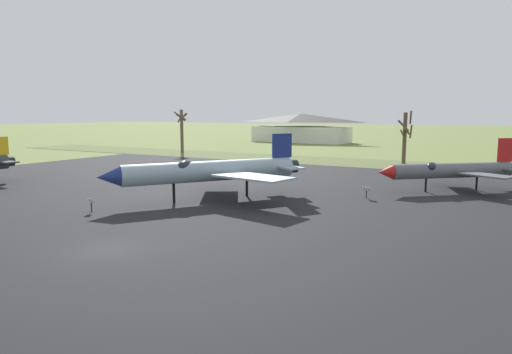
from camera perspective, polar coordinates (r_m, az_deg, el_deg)
ground_plane at (r=25.56m, az=-18.38°, el=-8.83°), size 600.00×600.00×0.00m
asphalt_apron at (r=37.92m, az=0.16°, el=-2.96°), size 85.74×53.97×0.05m
grass_verge_strip at (r=68.26m, az=14.03°, el=1.67°), size 145.74×12.00×0.06m
jet_fighter_front_left at (r=45.77m, az=23.38°, el=0.81°), size 12.07×11.06×4.94m
info_placard_front_left at (r=39.73m, az=13.76°, el=-1.72°), size 0.66×0.32×1.06m
jet_fighter_front_right at (r=38.09m, az=-5.75°, el=0.80°), size 13.53×15.89×5.48m
info_placard_front_right at (r=35.42m, az=-20.05°, el=-3.21°), size 0.49×0.32×1.06m
bare_tree_far_left at (r=85.63m, az=-9.35°, el=6.06°), size 2.49×2.56×8.02m
bare_tree_left_of_center at (r=68.86m, az=18.29°, el=4.95°), size 2.11×2.13×7.70m
visitor_building at (r=118.46m, az=5.65°, el=6.16°), size 26.80×12.17×7.33m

